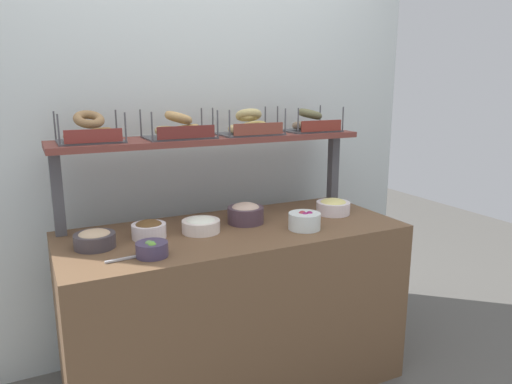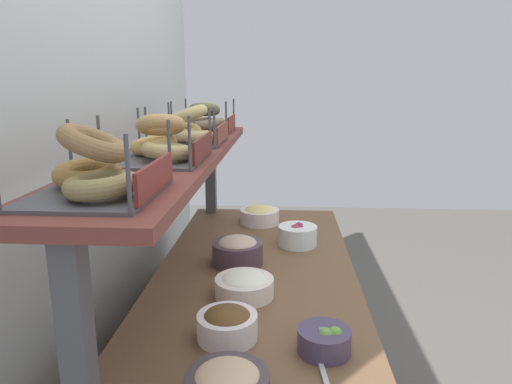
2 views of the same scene
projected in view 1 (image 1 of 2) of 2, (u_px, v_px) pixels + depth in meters
ground_plane at (236, 382)px, 2.53m from camera, size 8.00×8.00×0.00m
back_wall at (195, 145)px, 2.74m from camera, size 2.86×0.06×2.40m
deli_counter at (235, 308)px, 2.43m from camera, size 1.66×0.70×0.85m
shelf_riser_left at (57, 194)px, 2.20m from camera, size 0.05×0.05×0.40m
shelf_riser_right at (333, 168)px, 2.86m from camera, size 0.05×0.05×0.40m
upper_shelf at (213, 139)px, 2.48m from camera, size 1.62×0.32×0.03m
bowl_beet_salad at (305, 220)px, 2.33m from camera, size 0.16×0.16×0.09m
bowl_cream_cheese at (201, 225)px, 2.28m from camera, size 0.18×0.18×0.07m
bowl_egg_salad at (333, 206)px, 2.60m from camera, size 0.18×0.18×0.08m
bowl_tuna_salad at (246, 213)px, 2.43m from camera, size 0.19×0.19×0.11m
bowl_hummus at (95, 239)px, 2.06m from camera, size 0.18×0.18×0.08m
bowl_veggie_mix at (152, 249)px, 1.96m from camera, size 0.13×0.13×0.07m
bowl_chocolate_spread at (149, 229)px, 2.19m from camera, size 0.16×0.16×0.08m
serving_spoon_near_plate at (134, 256)px, 1.94m from camera, size 0.18×0.04×0.01m
bagel_basket_everything at (90, 132)px, 2.21m from camera, size 0.29×0.24×0.15m
bagel_basket_sesame at (179, 129)px, 2.37m from camera, size 0.34×0.26×0.14m
bagel_basket_plain at (249, 126)px, 2.53m from camera, size 0.33×0.25×0.15m
bagel_basket_poppy at (310, 123)px, 2.71m from camera, size 0.30×0.26×0.14m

